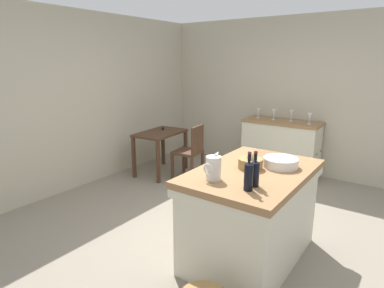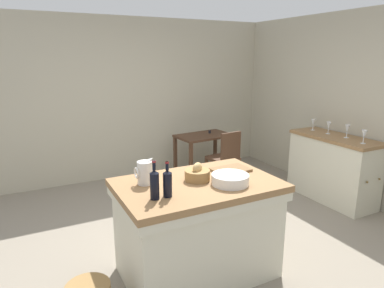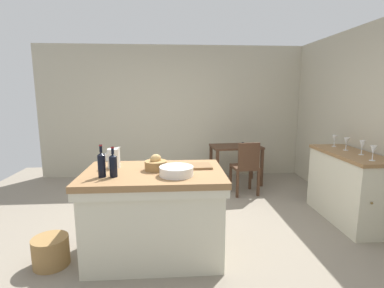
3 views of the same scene
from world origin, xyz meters
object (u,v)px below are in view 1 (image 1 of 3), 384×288
object	(u,v)px
pitcher	(213,168)
wash_bowl	(281,162)
cutting_board	(260,156)
wine_bottle_amber	(249,175)
wine_glass_middle	(274,113)
wine_glass_far_left	(310,116)
bread_basket	(250,162)
wine_glass_right	(258,111)
island_table	(251,211)
wine_glass_left	(291,114)
wine_bottle_dark	(255,172)
writing_desk	(160,139)
wooden_chair	(191,150)
side_cabinet	(280,148)

from	to	relation	value
pitcher	wash_bowl	distance (m)	0.74
cutting_board	wine_bottle_amber	size ratio (longest dim) A/B	1.13
wine_glass_middle	wine_glass_far_left	bearing A→B (deg)	-95.34
wash_bowl	bread_basket	bearing A→B (deg)	134.06
wine_bottle_amber	wine_glass_middle	size ratio (longest dim) A/B	1.81
wine_glass_far_left	wine_glass_right	distance (m)	0.88
island_table	wine_glass_middle	distance (m)	2.71
wine_bottle_amber	wine_glass_far_left	bearing A→B (deg)	7.68
wash_bowl	cutting_board	distance (m)	0.35
wine_glass_left	wine_glass_middle	world-z (taller)	wine_glass_left
pitcher	cutting_board	size ratio (longest dim) A/B	0.70
wash_bowl	wine_glass_right	distance (m)	2.63
island_table	wine_glass_right	world-z (taller)	wine_glass_right
wash_bowl	wine_bottle_dark	size ratio (longest dim) A/B	1.13
writing_desk	wine_glass_right	xyz separation A→B (m)	(1.15, -1.24, 0.43)
cutting_board	wash_bowl	bearing A→B (deg)	-124.18
wooden_chair	wine_bottle_amber	bearing A→B (deg)	-134.50
bread_basket	wine_glass_left	distance (m)	2.58
wine_bottle_dark	wine_glass_left	xyz separation A→B (m)	(2.91, 0.71, 0.02)
wine_glass_far_left	wine_glass_right	size ratio (longest dim) A/B	1.05
cutting_board	wine_glass_middle	distance (m)	2.22
pitcher	wine_glass_far_left	distance (m)	2.90
bread_basket	wine_bottle_amber	bearing A→B (deg)	-155.90
wash_bowl	wine_bottle_amber	distance (m)	0.70
wash_bowl	wine_bottle_amber	bearing A→B (deg)	-179.66
island_table	wine_glass_left	bearing A→B (deg)	11.82
wine_bottle_dark	wine_glass_left	bearing A→B (deg)	13.75
side_cabinet	pitcher	size ratio (longest dim) A/B	5.17
wooden_chair	wine_bottle_amber	xyz separation A→B (m)	(-1.87, -1.91, 0.54)
island_table	pitcher	world-z (taller)	pitcher
wine_glass_middle	wine_glass_right	size ratio (longest dim) A/B	1.03
wash_bowl	wine_glass_middle	xyz separation A→B (m)	(2.30, 0.99, 0.09)
wooden_chair	cutting_board	world-z (taller)	cutting_board
wooden_chair	wine_bottle_amber	world-z (taller)	wine_bottle_amber
wine_bottle_dark	wine_glass_middle	distance (m)	3.06
island_table	wine_glass_right	xyz separation A→B (m)	(2.52, 1.10, 0.55)
side_cabinet	writing_desk	world-z (taller)	side_cabinet
pitcher	wine_glass_far_left	size ratio (longest dim) A/B	1.40
writing_desk	wine_glass_middle	distance (m)	1.96
writing_desk	wooden_chair	xyz separation A→B (m)	(0.04, -0.61, -0.12)
side_cabinet	wooden_chair	bearing A→B (deg)	135.90
pitcher	wine_bottle_amber	bearing A→B (deg)	-96.79
side_cabinet	wine_glass_middle	bearing A→B (deg)	82.25
bread_basket	wine_glass_right	bearing A→B (deg)	22.94
cutting_board	wine_glass_far_left	xyz separation A→B (m)	(2.04, 0.10, 0.12)
pitcher	side_cabinet	bearing A→B (deg)	9.59
side_cabinet	wine_glass_middle	size ratio (longest dim) A/B	7.38
writing_desk	wine_glass_left	size ratio (longest dim) A/B	5.24
pitcher	wine_glass_left	world-z (taller)	pitcher
island_table	pitcher	size ratio (longest dim) A/B	5.77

